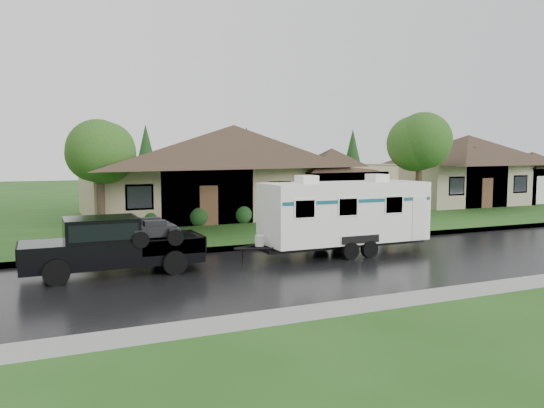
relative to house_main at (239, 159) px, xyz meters
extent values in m
plane|color=#254E18|center=(-2.29, -13.84, -3.59)|extent=(140.00, 140.00, 0.00)
cube|color=black|center=(-2.29, -15.84, -3.59)|extent=(140.00, 8.00, 0.01)
cube|color=gray|center=(-2.29, -11.59, -3.52)|extent=(140.00, 0.50, 0.15)
cube|color=#254E18|center=(-2.29, 1.16, -3.52)|extent=(140.00, 26.00, 0.15)
cube|color=#9C886A|center=(-0.29, 0.16, -1.94)|extent=(18.00, 10.00, 3.00)
pyramid|color=#372A1E|center=(-0.29, 0.16, 2.16)|extent=(19.44, 10.80, 2.60)
cube|color=#9C886A|center=(5.11, -2.84, -2.09)|extent=(5.76, 4.00, 2.70)
cube|color=tan|center=(19.71, 0.66, -1.94)|extent=(14.00, 9.00, 3.00)
pyramid|color=#372A1E|center=(19.71, 0.66, 1.86)|extent=(15.12, 9.72, 2.30)
cube|color=tan|center=(23.91, -1.84, -2.09)|extent=(4.48, 4.00, 2.70)
cylinder|color=#382B1E|center=(-9.03, -5.24, -2.25)|extent=(0.39, 0.39, 2.37)
sphere|color=#386C23|center=(-9.03, -5.24, 0.35)|extent=(3.28, 3.28, 3.28)
cylinder|color=#382B1E|center=(10.58, -4.50, -2.08)|extent=(0.42, 0.42, 2.71)
sphere|color=#366A22|center=(10.58, -4.50, 0.89)|extent=(3.75, 3.75, 3.75)
sphere|color=#143814|center=(-6.59, -4.54, -2.94)|extent=(1.00, 1.00, 1.00)
sphere|color=#143814|center=(-4.07, -4.54, -2.94)|extent=(1.00, 1.00, 1.00)
sphere|color=#143814|center=(-1.55, -4.54, -2.94)|extent=(1.00, 1.00, 1.00)
sphere|color=#143814|center=(0.97, -4.54, -2.94)|extent=(1.00, 1.00, 1.00)
sphere|color=#143814|center=(3.49, -4.54, -2.94)|extent=(1.00, 1.00, 1.00)
sphere|color=#143814|center=(6.01, -4.54, -2.94)|extent=(1.00, 1.00, 1.00)
cube|color=black|center=(-9.63, -14.10, -2.86)|extent=(5.59, 1.86, 0.80)
cube|color=black|center=(-11.67, -14.10, -2.61)|extent=(1.49, 1.82, 0.33)
cube|color=black|center=(-10.00, -14.10, -2.15)|extent=(2.23, 1.75, 0.84)
cube|color=black|center=(-10.00, -14.10, -2.10)|extent=(2.05, 1.79, 0.51)
cube|color=black|center=(-7.86, -14.10, -2.68)|extent=(2.05, 1.77, 0.06)
cylinder|color=black|center=(-11.40, -15.02, -3.20)|extent=(0.78, 0.30, 0.78)
cylinder|color=black|center=(-11.40, -13.19, -3.20)|extent=(0.78, 0.30, 0.78)
cylinder|color=black|center=(-7.86, -15.02, -3.20)|extent=(0.78, 0.30, 0.78)
cylinder|color=black|center=(-7.86, -13.19, -3.20)|extent=(0.78, 0.30, 0.78)
cube|color=white|center=(-0.93, -14.10, -1.94)|extent=(6.52, 2.23, 2.28)
cube|color=black|center=(-0.93, -14.10, -3.22)|extent=(6.89, 1.12, 0.13)
cube|color=#0C4F5A|center=(-0.93, -14.10, -1.44)|extent=(6.39, 2.25, 0.13)
cube|color=white|center=(-2.60, -14.10, -0.65)|extent=(0.65, 0.74, 0.30)
cube|color=white|center=(0.56, -14.10, -0.65)|extent=(0.65, 0.74, 0.30)
cylinder|color=black|center=(-1.35, -15.20, -3.27)|extent=(0.65, 0.22, 0.65)
cylinder|color=black|center=(-1.35, -13.00, -3.27)|extent=(0.65, 0.22, 0.65)
cylinder|color=black|center=(-0.51, -15.20, -3.27)|extent=(0.65, 0.22, 0.65)
cylinder|color=black|center=(-0.51, -13.00, -3.27)|extent=(0.65, 0.22, 0.65)
camera|label=1|loc=(-11.85, -31.62, 0.23)|focal=35.00mm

